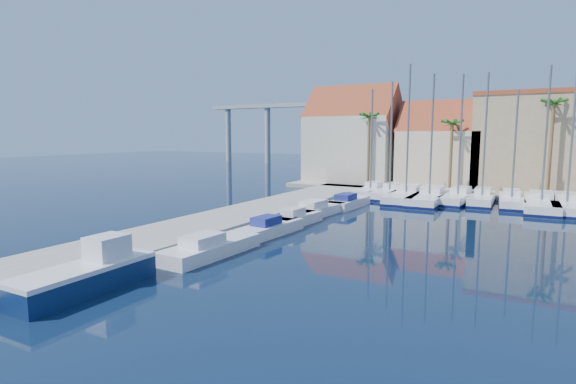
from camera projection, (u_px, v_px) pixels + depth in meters
name	position (u px, v px, depth m)	size (l,w,h in m)	color
ground	(166.00, 309.00, 18.48)	(260.00, 260.00, 0.00)	black
quay_west	(206.00, 224.00, 34.49)	(6.00, 77.00, 0.50)	gray
shore_north	(509.00, 191.00, 55.12)	(54.00, 16.00, 0.50)	gray
fishing_boat	(88.00, 274.00, 20.63)	(2.31, 6.68, 2.33)	#0D234F
motorboat_west_0	(210.00, 247.00, 26.44)	(2.51, 7.02, 1.40)	white
motorboat_west_1	(270.00, 228.00, 32.07)	(2.27, 6.04, 1.40)	white
motorboat_west_2	(296.00, 218.00, 35.57)	(2.12, 5.41, 1.40)	white
motorboat_west_3	(317.00, 209.00, 39.78)	(2.82, 7.13, 1.40)	white
motorboat_west_4	(348.00, 202.00, 44.16)	(2.29, 6.61, 1.40)	white
sailboat_0	(372.00, 191.00, 52.02)	(2.34, 8.28, 12.14)	white
sailboat_1	(391.00, 192.00, 50.72)	(2.98, 8.95, 12.81)	white
sailboat_2	(407.00, 195.00, 48.71)	(3.78, 11.74, 14.35)	white
sailboat_3	(431.00, 197.00, 47.28)	(3.07, 11.40, 13.18)	white
sailboat_4	(459.00, 197.00, 46.99)	(3.11, 9.09, 13.13)	white
sailboat_5	(482.00, 198.00, 46.13)	(2.45, 8.44, 13.20)	white
sailboat_6	(511.00, 200.00, 44.83)	(2.94, 8.69, 11.40)	white
sailboat_7	(541.00, 203.00, 42.94)	(3.27, 11.23, 13.38)	white
sailboat_8	(566.00, 205.00, 41.87)	(2.98, 10.47, 12.92)	white
building_0	(353.00, 139.00, 63.15)	(12.30, 9.00, 13.50)	beige
building_1	(442.00, 149.00, 57.49)	(10.30, 8.00, 11.00)	beige
building_2	(540.00, 142.00, 52.90)	(14.20, 10.20, 11.50)	tan
palm_0	(369.00, 119.00, 56.56)	(2.60, 2.60, 10.15)	brown
palm_1	(452.00, 125.00, 51.83)	(2.60, 2.60, 9.15)	brown
palm_2	(554.00, 106.00, 46.74)	(2.60, 2.60, 11.15)	brown
viaduct	(292.00, 121.00, 107.05)	(48.00, 2.20, 14.45)	#9E9E99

